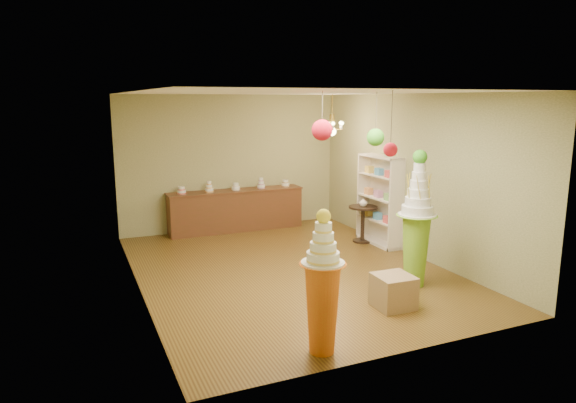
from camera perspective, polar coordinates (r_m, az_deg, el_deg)
name	(u,v)px	position (r m, az deg, el deg)	size (l,w,h in m)	color
floor	(289,270)	(8.95, 0.12, -7.58)	(6.50, 6.50, 0.00)	#573D17
ceiling	(289,93)	(8.47, 0.13, 12.00)	(6.50, 6.50, 0.00)	white
wall_back	(231,163)	(11.61, -6.31, 4.32)	(5.00, 0.04, 3.00)	#959465
wall_front	(407,228)	(5.81, 13.04, -2.88)	(5.00, 0.04, 3.00)	#959465
wall_left	(135,195)	(7.94, -16.66, 0.70)	(0.04, 6.50, 3.00)	#959465
wall_right	(412,176)	(9.84, 13.60, 2.82)	(0.04, 6.50, 3.00)	#959465
pedestal_green	(416,233)	(8.24, 14.06, -3.40)	(0.71, 0.71, 2.15)	#76B026
pedestal_orange	(322,296)	(5.96, 3.85, -10.44)	(0.61, 0.61, 1.70)	orange
burlap_riser	(393,291)	(7.49, 11.62, -9.75)	(0.51, 0.51, 0.47)	#987653
sideboard	(236,209)	(11.51, -5.79, -0.89)	(3.04, 0.54, 1.16)	#552F1A
shelving_unit	(380,200)	(10.49, 10.13, 0.16)	(0.33, 1.20, 1.80)	silver
round_table	(363,219)	(10.64, 8.31, -1.93)	(0.67, 0.67, 0.75)	black
vase	(363,202)	(10.57, 8.36, -0.08)	(0.16, 0.16, 0.17)	silver
pom_red_left	(322,130)	(6.74, 3.81, 7.93)	(0.27, 0.27, 0.64)	#453E32
pom_green_mid	(375,137)	(7.61, 9.70, 7.04)	(0.26, 0.26, 0.78)	#453E32
pom_red_right	(390,149)	(6.31, 11.31, 5.70)	(0.17, 0.17, 0.79)	#453E32
chandelier	(332,129)	(10.60, 4.89, 8.04)	(0.59, 0.59, 0.85)	gold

